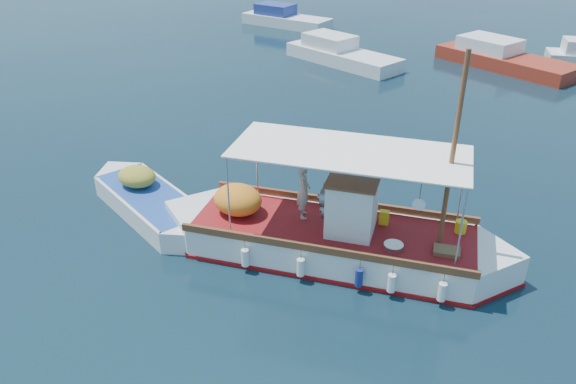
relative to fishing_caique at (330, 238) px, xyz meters
The scene contains 6 objects.
ground 0.76m from the fishing_caique, 156.70° to the right, with size 160.00×160.00×0.00m, color black.
fishing_caique is the anchor object (origin of this frame).
dinghy 6.36m from the fishing_caique, behind, with size 6.19×3.38×1.61m.
bg_boat_nw 21.08m from the fishing_caique, 114.83° to the left, with size 8.13×4.52×1.80m.
bg_boat_n 23.26m from the fishing_caique, 89.81° to the left, with size 8.88×5.66×1.80m.
bg_boat_far_w 31.78m from the fishing_caique, 123.10° to the left, with size 7.36×2.77×1.80m.
Camera 1 is at (6.39, -12.37, 9.63)m, focal length 35.00 mm.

